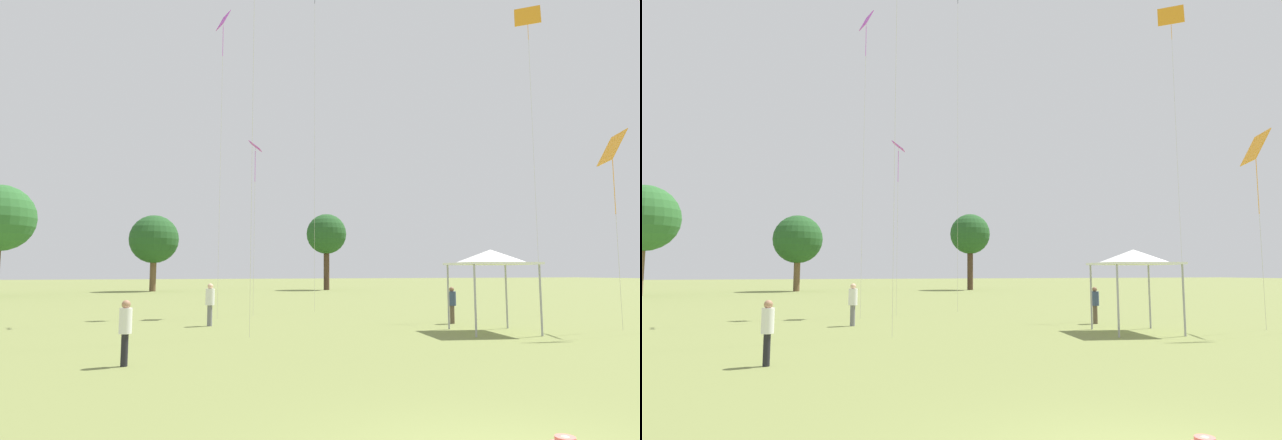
{
  "view_description": "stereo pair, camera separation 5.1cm",
  "coord_description": "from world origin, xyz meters",
  "views": [
    {
      "loc": [
        -3.74,
        -4.55,
        2.2
      ],
      "look_at": [
        0.06,
        7.3,
        3.49
      ],
      "focal_mm": 28.0,
      "sensor_mm": 36.0,
      "label": 1
    },
    {
      "loc": [
        -3.69,
        -4.56,
        2.2
      ],
      "look_at": [
        0.06,
        7.3,
        3.49
      ],
      "focal_mm": 28.0,
      "sensor_mm": 36.0,
      "label": 2
    }
  ],
  "objects": [
    {
      "name": "distant_tree_1",
      "position": [
        -4.42,
        54.79,
        5.81
      ],
      "size": [
        5.43,
        5.43,
        8.58
      ],
      "color": "brown",
      "rests_on": "ground"
    },
    {
      "name": "distant_tree_2",
      "position": [
        -17.79,
        47.46,
        7.06
      ],
      "size": [
        6.1,
        6.1,
        10.15
      ],
      "color": "brown",
      "rests_on": "ground"
    },
    {
      "name": "canopy_tent",
      "position": [
        7.88,
        11.06,
        2.71
      ],
      "size": [
        3.08,
        3.08,
        3.01
      ],
      "rotation": [
        0.0,
        0.0,
        -0.18
      ],
      "color": "white",
      "rests_on": "ground"
    },
    {
      "name": "kite_1",
      "position": [
        0.81,
        20.61,
        8.26
      ],
      "size": [
        0.81,
        0.89,
        8.91
      ],
      "rotation": [
        0.0,
        0.0,
        0.43
      ],
      "color": "#B738C6",
      "rests_on": "ground"
    },
    {
      "name": "kite_6",
      "position": [
        14.52,
        16.15,
        15.35
      ],
      "size": [
        1.34,
        1.23,
        16.37
      ],
      "rotation": [
        0.0,
        0.0,
        4.81
      ],
      "color": "orange",
      "rests_on": "ground"
    },
    {
      "name": "person_standing_3",
      "position": [
        -4.46,
        8.18,
        0.92
      ],
      "size": [
        0.41,
        0.41,
        1.53
      ],
      "rotation": [
        0.0,
        0.0,
        2.19
      ],
      "color": "black",
      "rests_on": "ground"
    },
    {
      "name": "distant_tree_0",
      "position": [
        15.55,
        52.98,
        6.69
      ],
      "size": [
        4.86,
        4.86,
        9.21
      ],
      "color": "#473323",
      "rests_on": "ground"
    },
    {
      "name": "kite_0",
      "position": [
        13.04,
        10.2,
        6.91
      ],
      "size": [
        1.14,
        1.49,
        7.63
      ],
      "rotation": [
        0.0,
        0.0,
        3.5
      ],
      "color": "orange",
      "rests_on": "ground"
    },
    {
      "name": "kite_2",
      "position": [
        -1.12,
        19.22,
        13.79
      ],
      "size": [
        0.63,
        0.96,
        14.94
      ],
      "rotation": [
        0.0,
        0.0,
        4.21
      ],
      "color": "#B738C6",
      "rests_on": "ground"
    },
    {
      "name": "person_standing_0",
      "position": [
        -1.73,
        16.39,
        1.02
      ],
      "size": [
        0.42,
        0.42,
        1.72
      ],
      "rotation": [
        0.0,
        0.0,
        0.17
      ],
      "color": "slate",
      "rests_on": "ground"
    },
    {
      "name": "person_standing_1",
      "position": [
        8.19,
        14.2,
        0.92
      ],
      "size": [
        0.45,
        0.45,
        1.55
      ],
      "rotation": [
        0.0,
        0.0,
        3.55
      ],
      "color": "brown",
      "rests_on": "ground"
    },
    {
      "name": "kite_7",
      "position": [
        4.38,
        21.74,
        17.5
      ],
      "size": [
        0.82,
        0.71,
        19.51
      ],
      "rotation": [
        0.0,
        0.0,
        5.75
      ],
      "color": "#1E2328",
      "rests_on": "ground"
    }
  ]
}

